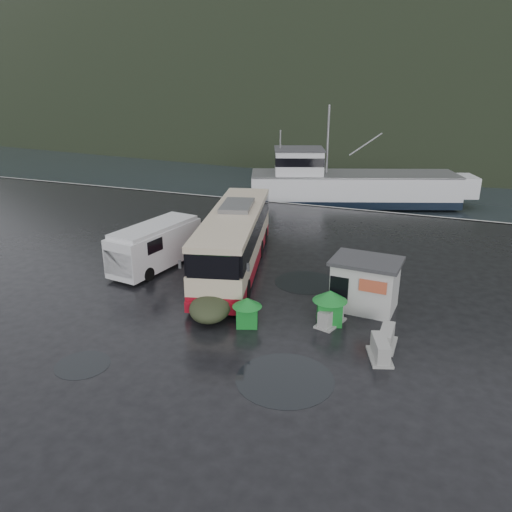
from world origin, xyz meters
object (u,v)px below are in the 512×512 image
at_px(ticket_kiosk, 363,308).
at_px(jersey_barrier_a, 330,324).
at_px(white_van, 157,267).
at_px(fishing_trawler, 353,191).
at_px(coach_bus, 235,268).
at_px(waste_bin_left, 329,322).
at_px(dome_tent, 211,318).
at_px(jersey_barrier_c, 385,346).
at_px(jersey_barrier_b, 379,358).
at_px(waste_bin_right, 247,325).

height_order(ticket_kiosk, jersey_barrier_a, ticket_kiosk).
height_order(white_van, fishing_trawler, fishing_trawler).
bearing_deg(ticket_kiosk, coach_bus, 165.33).
xyz_separation_m(white_van, jersey_barrier_a, (11.21, -3.34, 0.00)).
xyz_separation_m(waste_bin_left, fishing_trawler, (-4.34, 28.25, 0.00)).
distance_m(coach_bus, jersey_barrier_a, 8.41).
distance_m(dome_tent, ticket_kiosk, 7.43).
bearing_deg(dome_tent, jersey_barrier_c, 2.39).
xyz_separation_m(white_van, waste_bin_left, (11.10, -3.20, 0.00)).
bearing_deg(dome_tent, white_van, 140.87).
xyz_separation_m(coach_bus, fishing_trawler, (2.41, 23.51, 0.00)).
relative_size(jersey_barrier_b, jersey_barrier_c, 1.02).
xyz_separation_m(waste_bin_right, jersey_barrier_a, (3.50, 1.46, 0.00)).
relative_size(dome_tent, fishing_trawler, 0.12).
bearing_deg(ticket_kiosk, jersey_barrier_a, -112.25).
height_order(white_van, jersey_barrier_b, white_van).
bearing_deg(coach_bus, fishing_trawler, 69.55).
distance_m(dome_tent, jersey_barrier_a, 5.55).
relative_size(jersey_barrier_c, fishing_trawler, 0.07).
height_order(waste_bin_left, jersey_barrier_a, waste_bin_left).
distance_m(waste_bin_left, jersey_barrier_b, 3.47).
height_order(jersey_barrier_b, jersey_barrier_c, jersey_barrier_b).
xyz_separation_m(coach_bus, ticket_kiosk, (7.95, -2.61, 0.00)).
distance_m(waste_bin_right, jersey_barrier_c, 6.12).
relative_size(jersey_barrier_b, fishing_trawler, 0.07).
xyz_separation_m(dome_tent, jersey_barrier_b, (7.87, -0.73, 0.00)).
relative_size(waste_bin_left, fishing_trawler, 0.07).
bearing_deg(waste_bin_right, jersey_barrier_b, -6.58).
bearing_deg(fishing_trawler, jersey_barrier_b, -97.33).
bearing_deg(jersey_barrier_c, waste_bin_left, 155.72).
distance_m(waste_bin_right, jersey_barrier_b, 6.05).
bearing_deg(waste_bin_left, waste_bin_right, -154.88).
xyz_separation_m(jersey_barrier_b, fishing_trawler, (-6.96, 30.53, 0.00)).
bearing_deg(jersey_barrier_c, jersey_barrier_a, 157.31).
bearing_deg(fishing_trawler, waste_bin_right, -108.35).
xyz_separation_m(waste_bin_right, jersey_barrier_c, (6.11, 0.37, 0.00)).
bearing_deg(waste_bin_left, white_van, 163.92).
height_order(white_van, waste_bin_right, white_van).
bearing_deg(jersey_barrier_a, ticket_kiosk, 64.24).
bearing_deg(coach_bus, ticket_kiosk, -32.78).
relative_size(waste_bin_left, dome_tent, 0.59).
height_order(jersey_barrier_a, jersey_barrier_c, jersey_barrier_a).
height_order(dome_tent, jersey_barrier_c, dome_tent).
distance_m(ticket_kiosk, jersey_barrier_c, 3.68).
relative_size(waste_bin_left, ticket_kiosk, 0.50).
xyz_separation_m(coach_bus, jersey_barrier_c, (9.47, -5.96, 0.00)).
distance_m(coach_bus, fishing_trawler, 23.63).
bearing_deg(coach_bus, dome_tent, -91.23).
bearing_deg(jersey_barrier_c, fishing_trawler, 103.46).
bearing_deg(jersey_barrier_a, dome_tent, -165.15).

